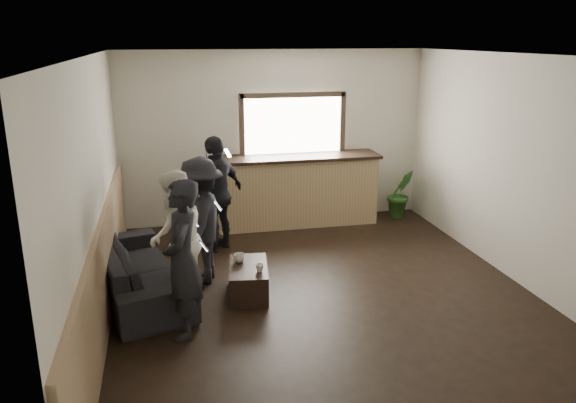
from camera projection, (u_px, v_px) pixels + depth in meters
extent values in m
cube|color=black|center=(323.00, 295.00, 6.77)|extent=(5.00, 6.00, 0.01)
cube|color=silver|center=(328.00, 55.00, 5.97)|extent=(5.00, 6.00, 0.01)
cube|color=beige|center=(274.00, 138.00, 9.18)|extent=(5.00, 0.01, 2.80)
cube|color=beige|center=(456.00, 298.00, 3.56)|extent=(5.00, 0.01, 2.80)
cube|color=beige|center=(95.00, 195.00, 5.85)|extent=(0.01, 6.00, 2.80)
cube|color=beige|center=(521.00, 171.00, 6.89)|extent=(0.01, 6.00, 2.80)
cube|color=#A17E5B|center=(105.00, 270.00, 6.10)|extent=(0.06, 5.90, 1.10)
cube|color=#A48459|center=(296.00, 192.00, 9.18)|extent=(2.60, 0.60, 1.10)
cube|color=black|center=(296.00, 157.00, 9.02)|extent=(2.70, 0.68, 0.05)
cube|color=white|center=(293.00, 125.00, 9.15)|extent=(1.60, 0.06, 0.90)
cube|color=#3F3326|center=(293.00, 95.00, 8.98)|extent=(1.72, 0.08, 0.08)
cube|color=#3F3326|center=(242.00, 127.00, 8.94)|extent=(0.08, 0.08, 1.06)
cube|color=#3F3326|center=(342.00, 124.00, 9.29)|extent=(0.08, 0.08, 1.06)
imported|color=black|center=(139.00, 269.00, 6.70)|extent=(1.34, 2.32, 0.64)
cube|color=black|center=(248.00, 280.00, 6.75)|extent=(0.55, 0.86, 0.36)
imported|color=silver|center=(239.00, 258.00, 6.80)|extent=(0.18, 0.18, 0.11)
imported|color=silver|center=(260.00, 268.00, 6.53)|extent=(0.13, 0.13, 0.09)
imported|color=#2D6623|center=(400.00, 193.00, 9.57)|extent=(0.50, 0.42, 0.83)
imported|color=black|center=(182.00, 260.00, 5.65)|extent=(0.48, 0.66, 1.66)
cube|color=black|center=(204.00, 246.00, 5.63)|extent=(0.10, 0.08, 0.12)
cube|color=silver|center=(204.00, 246.00, 5.62)|extent=(0.08, 0.07, 0.11)
imported|color=silver|center=(176.00, 240.00, 6.32)|extent=(0.66, 0.81, 1.58)
cube|color=black|center=(195.00, 222.00, 6.29)|extent=(0.10, 0.08, 0.12)
cube|color=silver|center=(195.00, 222.00, 6.29)|extent=(0.08, 0.07, 0.11)
imported|color=black|center=(201.00, 221.00, 6.94)|extent=(0.87, 1.16, 1.60)
cube|color=black|center=(218.00, 206.00, 6.87)|extent=(0.11, 0.10, 0.12)
cube|color=silver|center=(218.00, 206.00, 6.86)|extent=(0.09, 0.08, 0.11)
imported|color=black|center=(217.00, 194.00, 8.00)|extent=(1.00, 0.96, 1.67)
cube|color=black|center=(228.00, 153.00, 7.70)|extent=(0.11, 0.12, 0.12)
cube|color=silver|center=(228.00, 153.00, 7.69)|extent=(0.10, 0.10, 0.11)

